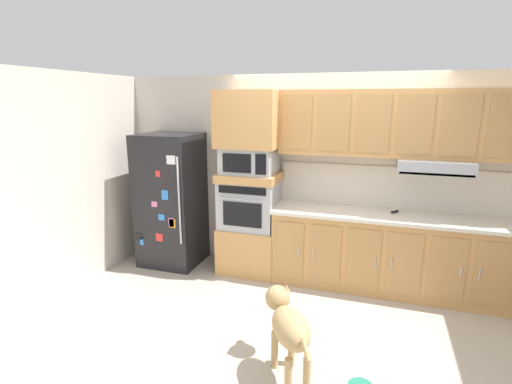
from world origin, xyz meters
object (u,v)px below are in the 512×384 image
at_px(screwdriver, 395,212).
at_px(dog, 288,324).
at_px(built_in_oven, 250,204).
at_px(microwave, 250,160).
at_px(refrigerator, 171,200).

distance_m(screwdriver, dog, 2.09).
height_order(built_in_oven, microwave, microwave).
bearing_deg(dog, refrigerator, 17.27).
xyz_separation_m(built_in_oven, microwave, (0.00, -0.00, 0.56)).
bearing_deg(refrigerator, microwave, 3.54).
bearing_deg(dog, screwdriver, -56.05).
xyz_separation_m(refrigerator, dog, (2.02, -1.72, -0.43)).
height_order(refrigerator, dog, refrigerator).
bearing_deg(microwave, built_in_oven, 179.23).
relative_size(refrigerator, screwdriver, 10.43).
relative_size(built_in_oven, dog, 0.88).
height_order(microwave, dog, microwave).
xyz_separation_m(built_in_oven, dog, (0.93, -1.79, -0.45)).
height_order(refrigerator, screwdriver, refrigerator).
height_order(built_in_oven, screwdriver, built_in_oven).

